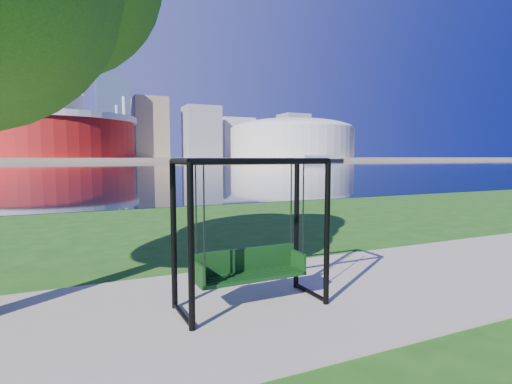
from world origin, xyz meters
TOP-DOWN VIEW (x-y plane):
  - ground at (0.00, 0.00)m, footprint 900.00×900.00m
  - path at (0.00, -0.50)m, footprint 120.00×4.00m
  - river at (0.00, 102.00)m, footprint 900.00×180.00m
  - far_bank at (0.00, 306.00)m, footprint 900.00×228.00m
  - stadium at (-10.00, 235.00)m, footprint 83.00×83.00m
  - arena at (135.00, 235.00)m, footprint 84.00×84.00m
  - skyline at (-4.27, 319.39)m, footprint 392.00×66.00m
  - swing at (-0.18, -0.57)m, footprint 2.23×1.01m
  - barge at (122.54, 183.90)m, footprint 34.49×15.35m

SIDE VIEW (x-z plane):
  - ground at x=0.00m, z-range 0.00..0.00m
  - river at x=0.00m, z-range 0.00..0.02m
  - path at x=0.00m, z-range 0.00..0.03m
  - far_bank at x=0.00m, z-range 0.00..2.00m
  - swing at x=-0.18m, z-range -0.04..2.23m
  - barge at x=122.54m, z-range -0.16..3.18m
  - stadium at x=-10.00m, z-range -1.77..30.23m
  - arena at x=135.00m, z-range 2.59..29.15m
  - skyline at x=-4.27m, z-range -12.36..84.14m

